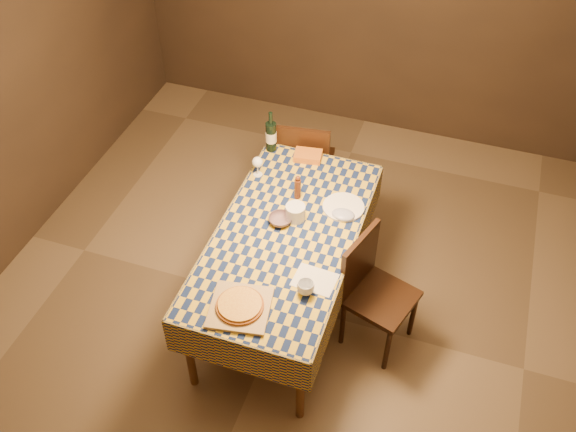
% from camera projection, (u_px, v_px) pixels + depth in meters
% --- Properties ---
extents(room, '(5.00, 5.10, 2.70)m').
position_uv_depth(room, '(285.00, 169.00, 3.94)').
color(room, brown).
rests_on(room, ground).
extents(dining_table, '(0.94, 1.84, 0.77)m').
position_uv_depth(dining_table, '(286.00, 242.00, 4.39)').
color(dining_table, brown).
rests_on(dining_table, ground).
extents(cutting_board, '(0.42, 0.42, 0.02)m').
position_uv_depth(cutting_board, '(240.00, 308.00, 3.88)').
color(cutting_board, tan).
rests_on(cutting_board, dining_table).
extents(pizza, '(0.38, 0.38, 0.03)m').
position_uv_depth(pizza, '(240.00, 305.00, 3.87)').
color(pizza, '#914B18').
rests_on(pizza, cutting_board).
extents(pepper_mill, '(0.06, 0.06, 0.20)m').
position_uv_depth(pepper_mill, '(298.00, 188.00, 4.54)').
color(pepper_mill, '#4F2412').
rests_on(pepper_mill, dining_table).
extents(bowl, '(0.20, 0.20, 0.05)m').
position_uv_depth(bowl, '(280.00, 220.00, 4.41)').
color(bowl, '#644C54').
rests_on(bowl, dining_table).
extents(wine_glass, '(0.09, 0.09, 0.16)m').
position_uv_depth(wine_glass, '(257.00, 163.00, 4.71)').
color(wine_glass, white).
rests_on(wine_glass, dining_table).
extents(wine_bottle, '(0.11, 0.11, 0.34)m').
position_uv_depth(wine_bottle, '(271.00, 136.00, 4.92)').
color(wine_bottle, black).
rests_on(wine_bottle, dining_table).
extents(deli_tub, '(0.17, 0.17, 0.11)m').
position_uv_depth(deli_tub, '(295.00, 212.00, 4.41)').
color(deli_tub, silver).
rests_on(deli_tub, dining_table).
extents(takeout_container, '(0.23, 0.17, 0.05)m').
position_uv_depth(takeout_container, '(308.00, 156.00, 4.91)').
color(takeout_container, '#C36719').
rests_on(takeout_container, dining_table).
extents(white_plate, '(0.33, 0.33, 0.02)m').
position_uv_depth(white_plate, '(343.00, 207.00, 4.52)').
color(white_plate, white).
rests_on(white_plate, dining_table).
extents(tumbler, '(0.11, 0.11, 0.09)m').
position_uv_depth(tumbler, '(306.00, 288.00, 3.95)').
color(tumbler, white).
rests_on(tumbler, dining_table).
extents(flour_patch, '(0.28, 0.22, 0.00)m').
position_uv_depth(flour_patch, '(315.00, 280.00, 4.05)').
color(flour_patch, silver).
rests_on(flour_patch, dining_table).
extents(flour_bag, '(0.17, 0.13, 0.05)m').
position_uv_depth(flour_bag, '(343.00, 215.00, 4.45)').
color(flour_bag, '#A6AFD4').
rests_on(flour_bag, dining_table).
extents(chair_far, '(0.47, 0.48, 0.93)m').
position_uv_depth(chair_far, '(305.00, 161.00, 5.29)').
color(chair_far, black).
rests_on(chair_far, ground).
extents(chair_right, '(0.54, 0.53, 0.93)m').
position_uv_depth(chair_right, '(372.00, 286.00, 4.34)').
color(chair_right, black).
rests_on(chair_right, ground).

